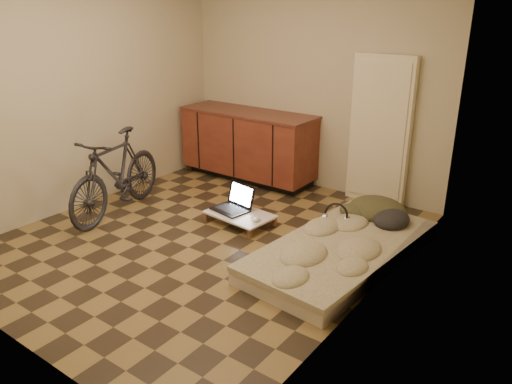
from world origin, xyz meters
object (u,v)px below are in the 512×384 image
Objects in this scene: lap_desk at (240,215)px; futon at (341,251)px; bicycle at (116,170)px; laptop at (234,205)px.

futon is at bearing 1.99° from lap_desk.
bicycle is at bearing -163.58° from futon.
laptop is at bearing 179.74° from futon.
bicycle is 1.45m from lap_desk.
lap_desk is at bearing -178.40° from futon.
lap_desk is 0.15m from laptop.
lap_desk is at bearing 10.32° from bicycle.
laptop is at bearing 14.71° from bicycle.
futon is (2.50, 0.51, -0.42)m from bicycle.
bicycle reaches higher than lap_desk.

